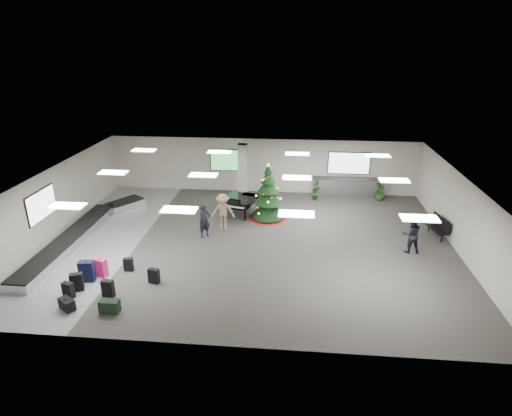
# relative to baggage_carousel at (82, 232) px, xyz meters

# --- Properties ---
(ground) EXTENTS (18.00, 18.00, 0.00)m
(ground) POSITION_rel_baggage_carousel_xyz_m (7.84, 0.08, -0.21)
(ground) COLOR #363431
(ground) RESTS_ON ground
(room_envelope) EXTENTS (18.02, 14.02, 3.21)m
(room_envelope) POSITION_rel_baggage_carousel_xyz_m (7.46, 0.75, 2.12)
(room_envelope) COLOR #A8A49A
(room_envelope) RESTS_ON ground
(baggage_carousel) EXTENTS (2.28, 9.71, 0.43)m
(baggage_carousel) POSITION_rel_baggage_carousel_xyz_m (0.00, 0.00, 0.00)
(baggage_carousel) COLOR silver
(baggage_carousel) RESTS_ON ground
(service_counter) EXTENTS (4.05, 0.65, 1.08)m
(service_counter) POSITION_rel_baggage_carousel_xyz_m (12.84, 6.73, 0.33)
(service_counter) COLOR silver
(service_counter) RESTS_ON ground
(suitcase_0) EXTENTS (0.50, 0.39, 0.71)m
(suitcase_0) POSITION_rel_baggage_carousel_xyz_m (1.98, -4.39, 0.13)
(suitcase_0) COLOR black
(suitcase_0) RESTS_ON ground
(suitcase_1) EXTENTS (0.44, 0.26, 0.67)m
(suitcase_1) POSITION_rel_baggage_carousel_xyz_m (3.27, -4.67, 0.11)
(suitcase_1) COLOR black
(suitcase_1) RESTS_ON ground
(pink_suitcase) EXTENTS (0.53, 0.40, 0.75)m
(pink_suitcase) POSITION_rel_baggage_carousel_xyz_m (2.41, -3.32, 0.15)
(pink_suitcase) COLOR #ED1F69
(pink_suitcase) RESTS_ON ground
(suitcase_3) EXTENTS (0.37, 0.22, 0.56)m
(suitcase_3) POSITION_rel_baggage_carousel_xyz_m (3.31, -2.82, 0.06)
(suitcase_3) COLOR black
(suitcase_3) RESTS_ON ground
(navy_suitcase) EXTENTS (0.58, 0.39, 0.85)m
(navy_suitcase) POSITION_rel_baggage_carousel_xyz_m (2.05, -3.72, 0.20)
(navy_suitcase) COLOR black
(navy_suitcase) RESTS_ON ground
(suitcase_5) EXTENTS (0.44, 0.32, 0.62)m
(suitcase_5) POSITION_rel_baggage_carousel_xyz_m (1.90, -4.87, 0.09)
(suitcase_5) COLOR black
(suitcase_5) RESTS_ON ground
(green_duffel) EXTENTS (0.67, 0.34, 0.46)m
(green_duffel) POSITION_rel_baggage_carousel_xyz_m (3.69, -5.56, 0.01)
(green_duffel) COLOR black
(green_duffel) RESTS_ON ground
(suitcase_7) EXTENTS (0.45, 0.31, 0.61)m
(suitcase_7) POSITION_rel_baggage_carousel_xyz_m (4.60, -3.62, 0.08)
(suitcase_7) COLOR black
(suitcase_7) RESTS_ON ground
(black_duffel) EXTENTS (0.68, 0.61, 0.41)m
(black_duffel) POSITION_rel_baggage_carousel_xyz_m (2.19, -5.55, -0.02)
(black_duffel) COLOR black
(black_duffel) RESTS_ON ground
(christmas_tree) EXTENTS (2.07, 2.07, 2.96)m
(christmas_tree) POSITION_rel_baggage_carousel_xyz_m (8.45, 3.02, 0.80)
(christmas_tree) COLOR maroon
(christmas_tree) RESTS_ON ground
(grand_piano) EXTENTS (1.90, 2.22, 1.09)m
(grand_piano) POSITION_rel_baggage_carousel_xyz_m (6.93, 3.33, 0.56)
(grand_piano) COLOR black
(grand_piano) RESTS_ON ground
(bench) EXTENTS (0.80, 1.59, 0.96)m
(bench) POSITION_rel_baggage_carousel_xyz_m (16.44, 1.55, 0.33)
(bench) COLOR black
(bench) RESTS_ON ground
(traveler_a) EXTENTS (0.69, 0.67, 1.59)m
(traveler_a) POSITION_rel_baggage_carousel_xyz_m (5.69, 0.53, 0.58)
(traveler_a) COLOR black
(traveler_a) RESTS_ON ground
(traveler_b) EXTENTS (1.18, 0.72, 1.77)m
(traveler_b) POSITION_rel_baggage_carousel_xyz_m (6.38, 1.54, 0.67)
(traveler_b) COLOR #967B5C
(traveler_b) RESTS_ON ground
(traveler_bench) EXTENTS (0.86, 0.69, 1.67)m
(traveler_bench) POSITION_rel_baggage_carousel_xyz_m (14.78, -0.15, 0.62)
(traveler_bench) COLOR black
(traveler_bench) RESTS_ON ground
(potted_plant_left) EXTENTS (0.55, 0.49, 0.85)m
(potted_plant_left) POSITION_rel_baggage_carousel_xyz_m (10.98, 5.90, 0.21)
(potted_plant_left) COLOR #153B13
(potted_plant_left) RESTS_ON ground
(potted_plant_right) EXTENTS (0.72, 0.72, 0.91)m
(potted_plant_right) POSITION_rel_baggage_carousel_xyz_m (14.62, 6.17, 0.24)
(potted_plant_right) COLOR #153B13
(potted_plant_right) RESTS_ON ground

